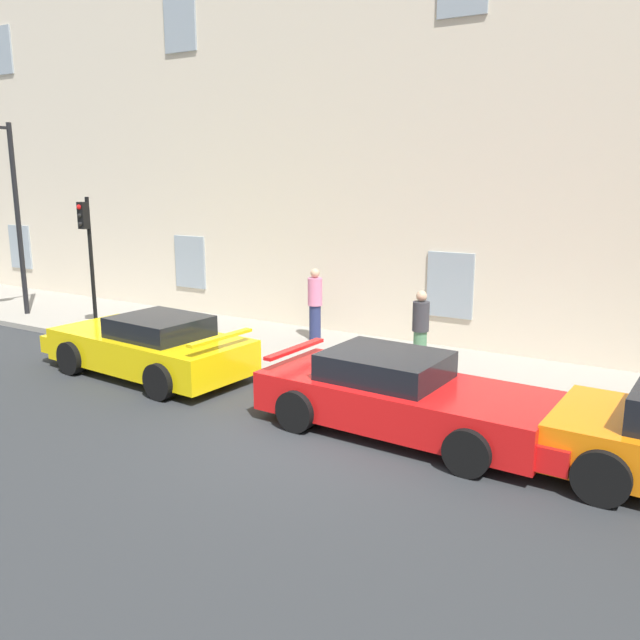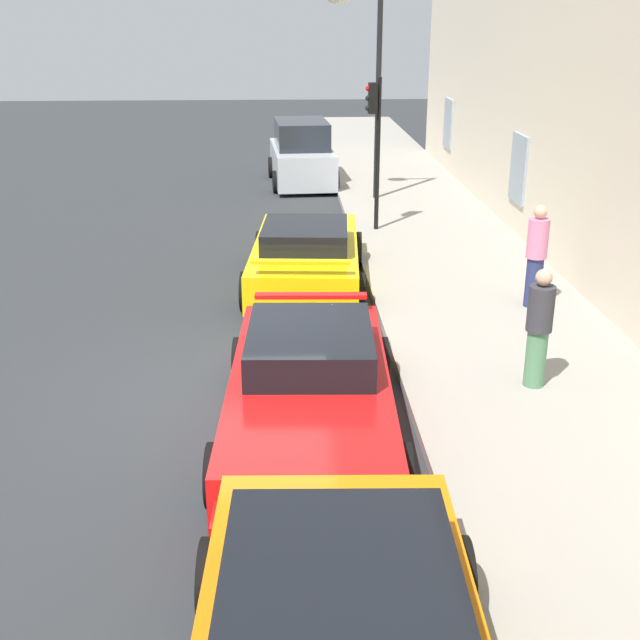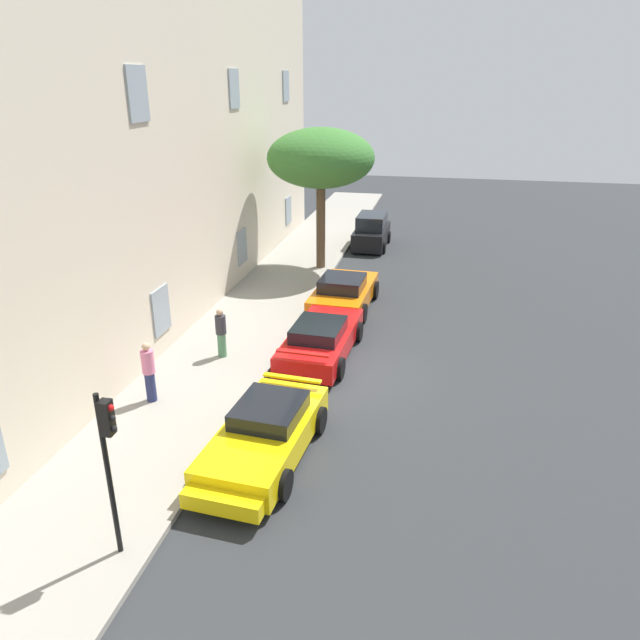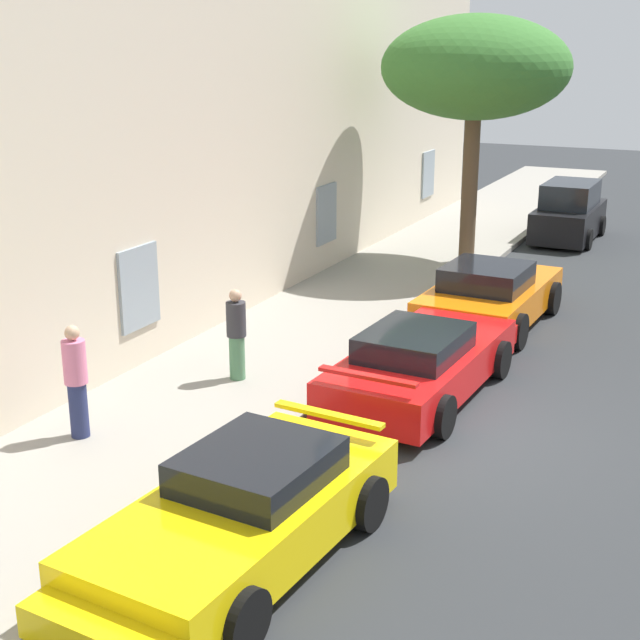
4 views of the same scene
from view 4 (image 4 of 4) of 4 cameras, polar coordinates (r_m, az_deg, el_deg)
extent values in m
plane|color=#2B2D30|center=(14.44, 8.37, -6.80)|extent=(80.00, 80.00, 0.00)
cube|color=gray|center=(15.98, -5.77, -4.00)|extent=(60.00, 3.72, 0.14)
cube|color=#8C99A3|center=(16.49, -11.39, 2.03)|extent=(1.10, 0.06, 1.50)
cube|color=#8C99A3|center=(23.11, 0.41, 6.73)|extent=(1.10, 0.06, 1.50)
cube|color=#8C99A3|center=(30.35, 6.86, 9.17)|extent=(1.10, 0.06, 1.50)
cube|color=yellow|center=(10.75, -4.92, -12.45)|extent=(4.54, 2.22, 0.67)
cube|color=black|center=(10.74, -3.97, -9.21)|extent=(1.87, 1.64, 0.41)
cube|color=yellow|center=(9.53, -11.88, -17.71)|extent=(1.45, 1.84, 0.37)
cube|color=yellow|center=(12.04, 0.54, -6.03)|extent=(0.28, 1.62, 0.06)
cylinder|color=black|center=(9.45, -4.88, -18.42)|extent=(0.72, 0.29, 0.70)
cylinder|color=black|center=(10.48, -13.72, -14.95)|extent=(0.72, 0.29, 0.70)
cylinder|color=black|center=(11.44, 3.08, -11.50)|extent=(0.72, 0.29, 0.70)
cylinder|color=black|center=(12.30, -4.90, -9.35)|extent=(0.72, 0.29, 0.70)
cube|color=red|center=(15.49, 6.44, -2.93)|extent=(4.77, 2.09, 0.65)
cube|color=black|center=(15.00, 6.00, -1.42)|extent=(1.94, 1.59, 0.43)
cube|color=red|center=(17.35, 8.99, -1.08)|extent=(1.48, 1.79, 0.36)
cube|color=red|center=(13.44, 3.05, -3.59)|extent=(0.23, 1.60, 0.06)
cylinder|color=black|center=(17.15, 5.33, -1.49)|extent=(0.70, 0.27, 0.69)
cylinder|color=black|center=(16.56, 11.33, -2.46)|extent=(0.70, 0.27, 0.69)
cylinder|color=black|center=(14.68, 0.85, -4.73)|extent=(0.70, 0.27, 0.69)
cylinder|color=black|center=(13.98, 7.75, -6.06)|extent=(0.70, 0.27, 0.69)
cube|color=orange|center=(19.60, 10.72, 1.31)|extent=(4.41, 2.20, 0.67)
cube|color=black|center=(19.15, 10.52, 2.73)|extent=(1.80, 1.69, 0.48)
cube|color=orange|center=(21.39, 12.26, 2.34)|extent=(1.38, 1.92, 0.37)
cylinder|color=black|center=(21.18, 9.18, 2.09)|extent=(0.74, 0.27, 0.73)
cylinder|color=black|center=(20.65, 14.50, 1.35)|extent=(0.74, 0.27, 0.73)
cylinder|color=black|center=(18.74, 6.49, 0.19)|extent=(0.74, 0.27, 0.73)
cylinder|color=black|center=(18.14, 12.44, -0.70)|extent=(0.74, 0.27, 0.73)
cube|color=black|center=(28.52, 15.45, 6.06)|extent=(3.77, 1.65, 0.91)
cube|color=#1E232B|center=(28.38, 15.59, 7.69)|extent=(2.27, 1.44, 0.73)
cylinder|color=black|center=(27.35, 16.60, 4.91)|extent=(0.61, 0.21, 0.61)
cylinder|color=black|center=(27.65, 13.30, 5.30)|extent=(0.61, 0.21, 0.61)
cylinder|color=black|center=(29.54, 17.38, 5.73)|extent=(0.61, 0.21, 0.61)
cylinder|color=black|center=(29.81, 14.31, 6.08)|extent=(0.61, 0.21, 0.61)
cylinder|color=brown|center=(24.20, 9.46, 8.44)|extent=(0.42, 0.42, 4.13)
ellipsoid|color=#38722D|center=(23.93, 9.83, 15.50)|extent=(4.80, 4.80, 2.62)
cylinder|color=#4C7F59|center=(15.84, -5.27, -2.37)|extent=(0.37, 0.37, 0.79)
cylinder|color=#333338|center=(15.62, -5.34, 0.05)|extent=(0.46, 0.46, 0.61)
sphere|color=tan|center=(15.50, -5.38, 1.55)|extent=(0.22, 0.22, 0.22)
cylinder|color=navy|center=(14.00, -15.04, -5.50)|extent=(0.34, 0.34, 0.86)
cylinder|color=pink|center=(13.73, -15.29, -2.57)|extent=(0.43, 0.43, 0.66)
sphere|color=tan|center=(13.58, -15.44, -0.78)|extent=(0.22, 0.22, 0.22)
camera|label=1|loc=(18.45, 40.27, 7.74)|focal=36.84mm
camera|label=2|loc=(22.90, 15.08, 14.21)|focal=45.23mm
camera|label=3|loc=(4.56, -144.55, 21.60)|focal=33.42mm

